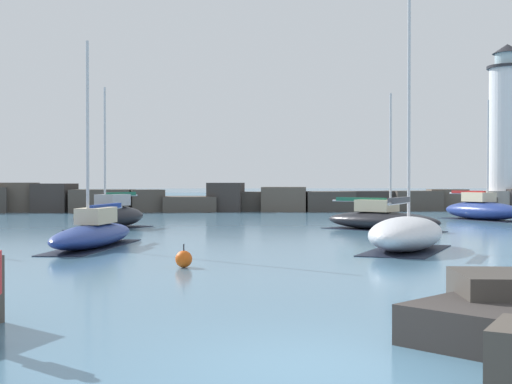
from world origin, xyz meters
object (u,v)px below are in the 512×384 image
object	(u,v)px
sailboat_moored_0	(381,219)
mooring_buoy_orange_near	(184,259)
lighthouse	(507,137)
sailboat_moored_1	(482,210)
sailboat_moored_3	(110,215)
sailboat_moored_2	(94,233)
sailboat_moored_8	(406,233)

from	to	relation	value
sailboat_moored_0	mooring_buoy_orange_near	world-z (taller)	sailboat_moored_0
lighthouse	sailboat_moored_1	bearing A→B (deg)	-120.56
lighthouse	sailboat_moored_0	distance (m)	33.33
sailboat_moored_3	sailboat_moored_2	bearing A→B (deg)	-87.88
sailboat_moored_0	sailboat_moored_1	world-z (taller)	sailboat_moored_1
mooring_buoy_orange_near	sailboat_moored_2	bearing A→B (deg)	115.89
sailboat_moored_0	sailboat_moored_1	xyz separation A→B (m)	(9.83, 9.32, 0.12)
sailboat_moored_1	mooring_buoy_orange_near	bearing A→B (deg)	-129.30
sailboat_moored_0	mooring_buoy_orange_near	size ratio (longest dim) A/B	10.29
lighthouse	sailboat_moored_1	world-z (taller)	lighthouse
sailboat_moored_0	sailboat_moored_1	bearing A→B (deg)	43.48
sailboat_moored_8	lighthouse	bearing A→B (deg)	59.50
sailboat_moored_2	mooring_buoy_orange_near	xyz separation A→B (m)	(3.50, -7.21, -0.31)
mooring_buoy_orange_near	lighthouse	bearing A→B (deg)	53.97
sailboat_moored_8	sailboat_moored_3	bearing A→B (deg)	130.02
lighthouse	sailboat_moored_8	bearing A→B (deg)	-120.50
lighthouse	sailboat_moored_2	xyz separation A→B (m)	(-34.07, -34.82, -6.26)
sailboat_moored_2	lighthouse	bearing A→B (deg)	45.62
sailboat_moored_0	sailboat_moored_2	distance (m)	16.76
mooring_buoy_orange_near	sailboat_moored_3	bearing A→B (deg)	101.69
sailboat_moored_8	sailboat_moored_2	bearing A→B (deg)	166.53
sailboat_moored_2	mooring_buoy_orange_near	bearing A→B (deg)	-64.11
sailboat_moored_1	mooring_buoy_orange_near	distance (m)	32.61
sailboat_moored_2	sailboat_moored_0	bearing A→B (deg)	31.27
mooring_buoy_orange_near	sailboat_moored_1	bearing A→B (deg)	50.70
sailboat_moored_3	sailboat_moored_8	size ratio (longest dim) A/B	0.81
sailboat_moored_2	sailboat_moored_3	world-z (taller)	sailboat_moored_2
lighthouse	sailboat_moored_2	size ratio (longest dim) A/B	1.92
sailboat_moored_3	mooring_buoy_orange_near	size ratio (longest dim) A/B	11.01
sailboat_moored_2	sailboat_moored_8	xyz separation A→B (m)	(11.88, -2.85, 0.10)
sailboat_moored_8	sailboat_moored_1	bearing A→B (deg)	59.54
sailboat_moored_1	sailboat_moored_2	world-z (taller)	sailboat_moored_1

